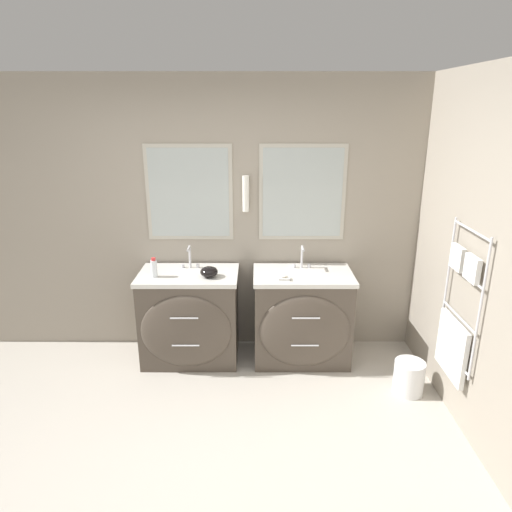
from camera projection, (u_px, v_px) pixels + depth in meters
name	position (u px, v px, depth m)	size (l,w,h in m)	color
ground_plane	(188.00, 485.00, 2.93)	(16.00, 16.00, 0.00)	#BCB5A8
wall_back	(211.00, 217.00, 4.33)	(5.56, 0.14, 2.60)	#9E9384
wall_right	(470.00, 254.00, 3.33)	(0.13, 3.82, 2.60)	#9E9384
vanity_left	(189.00, 317.00, 4.25)	(0.91, 0.63, 0.87)	#4C4238
vanity_right	(301.00, 317.00, 4.25)	(0.91, 0.63, 0.87)	#4C4238
faucet_left	(189.00, 257.00, 4.25)	(0.17, 0.13, 0.22)	silver
faucet_right	(301.00, 257.00, 4.25)	(0.17, 0.13, 0.22)	silver
toiletry_bottle	(153.00, 268.00, 4.04)	(0.06, 0.06, 0.18)	silver
amenity_bowl	(208.00, 272.00, 4.05)	(0.16, 0.16, 0.09)	black
soap_dish	(283.00, 278.00, 3.99)	(0.10, 0.07, 0.04)	white
waste_bin	(408.00, 376.00, 3.84)	(0.26, 0.26, 0.29)	silver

